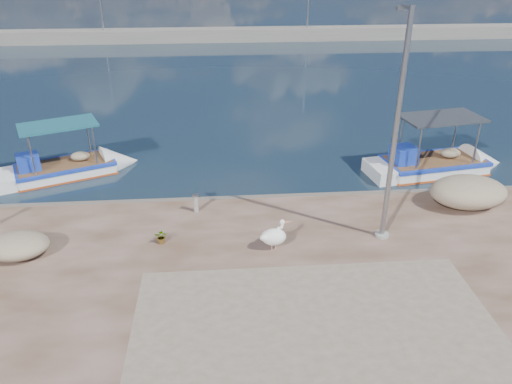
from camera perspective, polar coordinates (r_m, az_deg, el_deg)
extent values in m
plane|color=#162635|center=(14.52, 1.21, -11.40)|extent=(1400.00, 1400.00, 0.00)
cube|color=gray|center=(12.10, 7.67, -17.97)|extent=(9.00, 7.00, 0.01)
cube|color=gray|center=(52.04, -3.31, 17.51)|extent=(120.00, 2.20, 1.20)
cube|color=white|center=(22.85, -20.82, 2.02)|extent=(5.80, 3.82, 0.91)
cube|color=#1A36A9|center=(22.69, -20.98, 2.95)|extent=(4.39, 3.27, 0.13)
cube|color=#A03D13|center=(22.87, -20.80, 1.90)|extent=(4.39, 3.25, 0.11)
cube|color=#1A36A9|center=(22.49, -24.59, 3.11)|extent=(1.12, 1.12, 0.67)
cube|color=#174D5D|center=(22.09, -21.73, 7.13)|extent=(3.47, 2.77, 0.08)
cube|color=white|center=(22.99, 19.54, 2.41)|extent=(6.25, 2.91, 0.99)
cube|color=#1A36A9|center=(22.82, 19.70, 3.41)|extent=(4.60, 2.70, 0.15)
cube|color=#A03D13|center=(23.01, 19.51, 2.28)|extent=(4.60, 2.68, 0.12)
cube|color=#1A36A9|center=(21.90, 16.54, 4.10)|extent=(1.07, 1.07, 0.73)
cube|color=#24282F|center=(22.18, 20.46, 7.96)|extent=(3.56, 2.38, 0.08)
cylinder|color=tan|center=(15.33, 1.81, -6.22)|extent=(0.03, 0.03, 0.25)
cylinder|color=tan|center=(15.38, 2.24, -6.13)|extent=(0.03, 0.03, 0.25)
ellipsoid|color=white|center=(15.18, 2.05, -5.15)|extent=(0.86, 0.67, 0.54)
cylinder|color=white|center=(15.12, 2.88, -4.11)|extent=(0.20, 0.15, 0.46)
sphere|color=white|center=(15.04, 3.02, -3.44)|extent=(0.15, 0.15, 0.15)
cone|color=#D67853|center=(15.12, 3.63, -3.42)|extent=(0.37, 0.19, 0.11)
cylinder|color=gray|center=(15.08, 15.64, 6.52)|extent=(0.16, 0.16, 7.00)
cylinder|color=gray|center=(16.54, 14.18, -4.74)|extent=(0.44, 0.44, 0.10)
cube|color=gray|center=(14.93, 16.46, 19.54)|extent=(0.35, 0.18, 0.12)
cylinder|color=gray|center=(17.43, -6.88, -1.30)|extent=(0.17, 0.17, 0.64)
cylinder|color=gray|center=(17.28, -6.93, -0.36)|extent=(0.22, 0.22, 0.06)
imported|color=#33722D|center=(15.89, -10.74, -5.02)|extent=(0.45, 0.40, 0.46)
ellipsoid|color=tan|center=(16.54, -25.56, -5.54)|extent=(1.82, 1.42, 0.71)
ellipsoid|color=tan|center=(19.16, 23.08, 0.02)|extent=(2.73, 1.95, 1.07)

